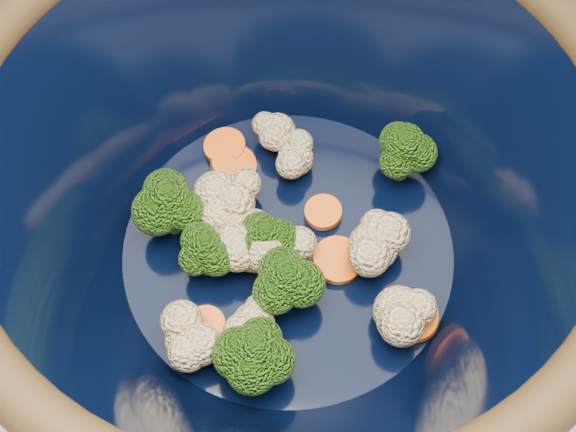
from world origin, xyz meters
The scene contains 3 objects.
counter centered at (0.00, 0.00, 0.45)m, with size 1.20×1.20×0.90m, color silver.
mixing_bowl centered at (-0.09, -0.11, 1.00)m, with size 0.45×0.45×0.18m.
vegetable_pile centered at (-0.10, -0.12, 0.96)m, with size 0.21×0.21×0.05m.
Camera 1 is at (-0.03, -0.36, 1.42)m, focal length 50.00 mm.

